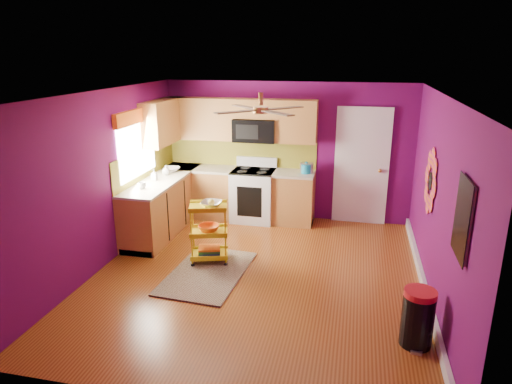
# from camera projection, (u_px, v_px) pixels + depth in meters

# --- Properties ---
(ground) EXTENTS (5.00, 5.00, 0.00)m
(ground) POSITION_uv_depth(u_px,v_px,m) (257.00, 276.00, 6.37)
(ground) COLOR brown
(ground) RESTS_ON ground
(room_envelope) EXTENTS (4.54, 5.04, 2.52)m
(room_envelope) POSITION_uv_depth(u_px,v_px,m) (259.00, 162.00, 5.88)
(room_envelope) COLOR #5D0A51
(room_envelope) RESTS_ON ground
(lower_cabinets) EXTENTS (2.81, 2.31, 0.94)m
(lower_cabinets) POSITION_uv_depth(u_px,v_px,m) (206.00, 200.00, 8.22)
(lower_cabinets) COLOR #985E29
(lower_cabinets) RESTS_ON ground
(electric_range) EXTENTS (0.76, 0.66, 1.13)m
(electric_range) POSITION_uv_depth(u_px,v_px,m) (253.00, 195.00, 8.37)
(electric_range) COLOR white
(electric_range) RESTS_ON ground
(upper_cabinetry) EXTENTS (2.80, 2.30, 1.26)m
(upper_cabinetry) POSITION_uv_depth(u_px,v_px,m) (216.00, 122.00, 8.12)
(upper_cabinetry) COLOR #985E29
(upper_cabinetry) RESTS_ON ground
(left_window) EXTENTS (0.08, 1.35, 1.08)m
(left_window) POSITION_uv_depth(u_px,v_px,m) (136.00, 134.00, 7.30)
(left_window) COLOR white
(left_window) RESTS_ON ground
(panel_door) EXTENTS (0.95, 0.11, 2.15)m
(panel_door) POSITION_uv_depth(u_px,v_px,m) (361.00, 168.00, 8.09)
(panel_door) COLOR white
(panel_door) RESTS_ON ground
(right_wall_art) EXTENTS (0.04, 2.74, 1.04)m
(right_wall_art) POSITION_uv_depth(u_px,v_px,m) (443.00, 195.00, 5.17)
(right_wall_art) COLOR black
(right_wall_art) RESTS_ON ground
(ceiling_fan) EXTENTS (1.01, 1.01, 0.26)m
(ceiling_fan) POSITION_uv_depth(u_px,v_px,m) (261.00, 109.00, 5.88)
(ceiling_fan) COLOR #BF8C3F
(ceiling_fan) RESTS_ON ground
(shag_rug) EXTENTS (1.09, 1.67, 0.02)m
(shag_rug) POSITION_uv_depth(u_px,v_px,m) (208.00, 273.00, 6.44)
(shag_rug) COLOR black
(shag_rug) RESTS_ON ground
(rolling_cart) EXTENTS (0.63, 0.53, 0.98)m
(rolling_cart) POSITION_uv_depth(u_px,v_px,m) (209.00, 230.00, 6.66)
(rolling_cart) COLOR yellow
(rolling_cart) RESTS_ON ground
(trash_can) EXTENTS (0.38, 0.40, 0.64)m
(trash_can) POSITION_uv_depth(u_px,v_px,m) (418.00, 318.00, 4.80)
(trash_can) COLOR black
(trash_can) RESTS_ON ground
(teal_kettle) EXTENTS (0.18, 0.18, 0.21)m
(teal_kettle) POSITION_uv_depth(u_px,v_px,m) (306.00, 169.00, 8.03)
(teal_kettle) COLOR teal
(teal_kettle) RESTS_ON lower_cabinets
(toaster) EXTENTS (0.22, 0.15, 0.18)m
(toaster) POSITION_uv_depth(u_px,v_px,m) (306.00, 168.00, 8.07)
(toaster) COLOR beige
(toaster) RESTS_ON lower_cabinets
(soap_bottle_a) EXTENTS (0.08, 0.09, 0.19)m
(soap_bottle_a) POSITION_uv_depth(u_px,v_px,m) (154.00, 175.00, 7.60)
(soap_bottle_a) COLOR #EA3F72
(soap_bottle_a) RESTS_ON lower_cabinets
(soap_bottle_b) EXTENTS (0.13, 0.13, 0.17)m
(soap_bottle_b) POSITION_uv_depth(u_px,v_px,m) (166.00, 170.00, 7.93)
(soap_bottle_b) COLOR white
(soap_bottle_b) RESTS_ON lower_cabinets
(counter_dish) EXTENTS (0.29, 0.29, 0.07)m
(counter_dish) POSITION_uv_depth(u_px,v_px,m) (172.00, 169.00, 8.18)
(counter_dish) COLOR white
(counter_dish) RESTS_ON lower_cabinets
(counter_cup) EXTENTS (0.13, 0.13, 0.10)m
(counter_cup) POSITION_uv_depth(u_px,v_px,m) (142.00, 186.00, 7.13)
(counter_cup) COLOR white
(counter_cup) RESTS_ON lower_cabinets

